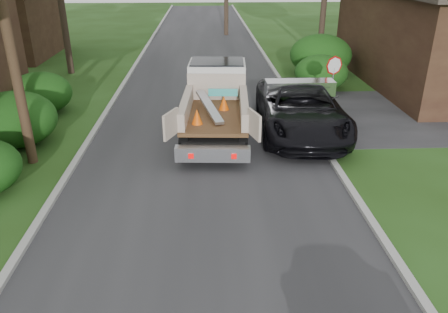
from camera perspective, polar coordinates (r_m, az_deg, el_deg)
name	(u,v)px	position (r m, az deg, el deg)	size (l,w,h in m)	color
ground	(206,252)	(9.95, -2.43, -12.42)	(120.00, 120.00, 0.00)	#213F12
road	(204,110)	(18.92, -2.68, 6.10)	(8.00, 90.00, 0.02)	#28282B
curb_left	(108,110)	(19.35, -14.97, 5.88)	(0.20, 90.00, 0.12)	#9E9E99
curb_right	(298,107)	(19.34, 9.64, 6.35)	(0.20, 90.00, 0.12)	#9E9E99
stop_sign	(333,74)	(18.21, 14.10, 10.47)	(0.71, 0.32, 2.48)	slate
hedge_left_b	(14,119)	(16.65, -25.74, 4.41)	(2.86, 2.86, 1.87)	#0E3C0D
hedge_left_c	(40,93)	(19.89, -22.91, 7.65)	(2.60, 2.60, 1.70)	#0E3C0D
hedge_right_a	(321,72)	(22.33, 12.57, 10.67)	(2.60, 2.60, 1.70)	#0E3C0D
hedge_right_b	(321,55)	(25.29, 12.50, 12.85)	(3.38, 3.38, 2.21)	#0E3C0D
flatbed_truck	(216,95)	(16.58, -1.01, 7.99)	(2.90, 6.25, 2.31)	black
black_pickup	(301,108)	(16.48, 9.99, 6.20)	(2.98, 6.47, 1.80)	black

